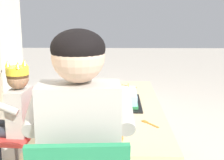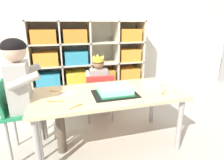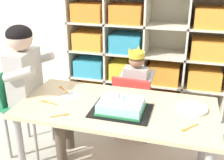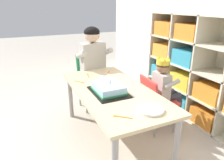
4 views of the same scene
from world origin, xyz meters
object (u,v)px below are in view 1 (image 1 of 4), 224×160
(child_with_crown, at_px, (13,110))
(adult_helper_seated, at_px, (81,131))
(fork_at_table_front_edge, at_px, (149,123))
(birthday_cake_on_tray, at_px, (117,98))
(paper_plate_stack, at_px, (99,85))
(activity_table, at_px, (107,115))
(fork_beside_plate_stack, at_px, (122,136))
(classroom_chair_blue, at_px, (30,132))
(fork_near_cake_tray, at_px, (69,136))
(fork_scattered_mid_table, at_px, (130,86))

(child_with_crown, bearing_deg, adult_helper_seated, 39.79)
(child_with_crown, distance_m, fork_at_table_front_edge, 0.90)
(birthday_cake_on_tray, xyz_separation_m, paper_plate_stack, (0.46, 0.15, -0.02))
(activity_table, bearing_deg, fork_beside_plate_stack, -169.90)
(adult_helper_seated, distance_m, fork_at_table_front_edge, 0.51)
(child_with_crown, height_order, adult_helper_seated, adult_helper_seated)
(classroom_chair_blue, xyz_separation_m, fork_near_cake_tray, (-0.51, -0.33, 0.19))
(child_with_crown, bearing_deg, fork_beside_plate_stack, 57.41)
(fork_at_table_front_edge, distance_m, fork_near_cake_tray, 0.43)
(fork_near_cake_tray, bearing_deg, fork_scattered_mid_table, 23.34)
(activity_table, height_order, classroom_chair_blue, classroom_chair_blue)
(child_with_crown, bearing_deg, activity_table, 91.35)
(child_with_crown, relative_size, adult_helper_seated, 0.78)
(paper_plate_stack, relative_size, fork_scattered_mid_table, 1.73)
(birthday_cake_on_tray, bearing_deg, paper_plate_stack, 17.81)
(activity_table, distance_m, classroom_chair_blue, 0.51)
(adult_helper_seated, bearing_deg, fork_scattered_mid_table, -104.85)
(classroom_chair_blue, bearing_deg, birthday_cake_on_tray, 96.97)
(child_with_crown, height_order, paper_plate_stack, child_with_crown)
(activity_table, distance_m, fork_near_cake_tray, 0.52)
(fork_scattered_mid_table, bearing_deg, paper_plate_stack, 37.98)
(birthday_cake_on_tray, height_order, paper_plate_stack, birthday_cake_on_tray)
(adult_helper_seated, relative_size, fork_at_table_front_edge, 9.75)
(child_with_crown, bearing_deg, fork_at_table_front_edge, 71.71)
(paper_plate_stack, distance_m, fork_near_cake_tray, 1.00)
(child_with_crown, bearing_deg, paper_plate_stack, 137.25)
(classroom_chair_blue, bearing_deg, child_with_crown, -89.59)
(paper_plate_stack, xyz_separation_m, fork_near_cake_tray, (-1.00, 0.08, -0.01))
(classroom_chair_blue, bearing_deg, fork_scattered_mid_table, 130.34)
(fork_scattered_mid_table, bearing_deg, activity_table, 113.13)
(fork_beside_plate_stack, bearing_deg, fork_scattered_mid_table, 4.90)
(classroom_chair_blue, height_order, child_with_crown, child_with_crown)
(child_with_crown, bearing_deg, classroom_chair_blue, 90.41)
(adult_helper_seated, bearing_deg, fork_at_table_front_edge, -132.25)
(fork_beside_plate_stack, xyz_separation_m, fork_scattered_mid_table, (0.98, -0.07, 0.00))
(fork_at_table_front_edge, bearing_deg, fork_near_cake_tray, -101.61)
(birthday_cake_on_tray, bearing_deg, adult_helper_seated, 169.22)
(fork_near_cake_tray, bearing_deg, activity_table, 22.82)
(classroom_chair_blue, relative_size, fork_at_table_front_edge, 5.57)
(birthday_cake_on_tray, xyz_separation_m, fork_near_cake_tray, (-0.53, 0.23, -0.03))
(paper_plate_stack, xyz_separation_m, fork_scattered_mid_table, (-0.01, -0.24, -0.01))
(activity_table, bearing_deg, fork_scattered_mid_table, -17.53)
(child_with_crown, distance_m, fork_beside_plate_stack, 0.86)
(fork_beside_plate_stack, height_order, fork_near_cake_tray, same)
(classroom_chair_blue, height_order, fork_beside_plate_stack, classroom_chair_blue)
(activity_table, height_order, paper_plate_stack, paper_plate_stack)
(classroom_chair_blue, relative_size, fork_near_cake_tray, 5.27)
(birthday_cake_on_tray, bearing_deg, child_with_crown, 91.65)
(activity_table, distance_m, birthday_cake_on_tray, 0.12)
(paper_plate_stack, height_order, fork_beside_plate_stack, paper_plate_stack)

